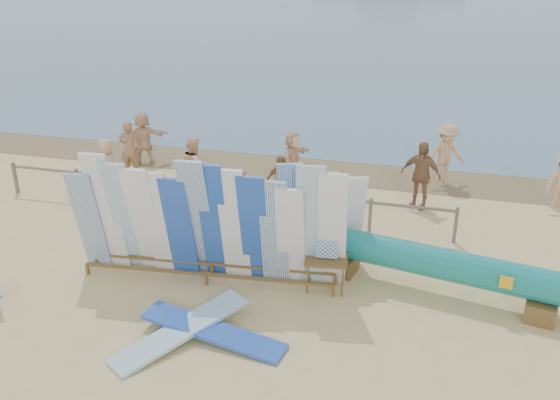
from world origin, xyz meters
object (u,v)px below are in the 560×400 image
(flat_board_b, at_px, (182,338))
(beachgoer_0, at_px, (108,166))
(beach_chair_left, at_px, (234,199))
(beachgoer_11, at_px, (143,138))
(main_surfboard_rack, at_px, (207,226))
(beachgoer_1, at_px, (130,149))
(beachgoer_2, at_px, (195,166))
(beachgoer_10, at_px, (421,175))
(beachgoer_4, at_px, (281,183))
(stroller, at_px, (304,192))
(beachgoer_9, at_px, (446,154))
(side_surfboard_rack, at_px, (312,221))
(beach_chair_right, at_px, (312,197))
(outrigger_canoe, at_px, (437,265))
(flat_board_d, at_px, (214,338))
(vendor_table, at_px, (326,273))
(beachgoer_5, at_px, (293,157))

(flat_board_b, xyz_separation_m, beachgoer_0, (-4.76, 5.87, 0.79))
(beach_chair_left, xyz_separation_m, beachgoer_11, (-3.98, 2.69, 0.58))
(beach_chair_left, bearing_deg, main_surfboard_rack, -91.42)
(beachgoer_1, bearing_deg, beachgoer_11, -92.23)
(beachgoer_2, height_order, beachgoer_10, beachgoer_10)
(flat_board_b, xyz_separation_m, beach_chair_left, (-0.97, 5.70, 0.27))
(beachgoer_4, bearing_deg, stroller, 47.65)
(flat_board_b, xyz_separation_m, beachgoer_9, (4.40, 8.99, 0.91))
(stroller, height_order, beachgoer_1, beachgoer_1)
(side_surfboard_rack, height_order, beach_chair_right, side_surfboard_rack)
(beachgoer_2, bearing_deg, beachgoer_1, 36.87)
(beachgoer_1, bearing_deg, outrigger_canoe, 144.06)
(beach_chair_left, relative_size, beachgoer_11, 0.55)
(beachgoer_2, height_order, beachgoer_4, beachgoer_2)
(beach_chair_right, bearing_deg, side_surfboard_rack, -116.24)
(flat_board_b, distance_m, beach_chair_left, 5.78)
(side_surfboard_rack, height_order, stroller, side_surfboard_rack)
(outrigger_canoe, relative_size, beachgoer_9, 3.94)
(outrigger_canoe, height_order, stroller, stroller)
(beachgoer_9, bearing_deg, flat_board_d, -147.81)
(beachgoer_2, relative_size, beachgoer_4, 1.08)
(side_surfboard_rack, bearing_deg, outrigger_canoe, -28.06)
(beach_chair_right, bearing_deg, flat_board_d, -132.12)
(vendor_table, distance_m, flat_board_b, 3.17)
(beachgoer_11, bearing_deg, beachgoer_2, 113.19)
(side_surfboard_rack, relative_size, beachgoer_10, 1.39)
(main_surfboard_rack, height_order, flat_board_d, main_surfboard_rack)
(beachgoer_0, xyz_separation_m, beachgoer_9, (9.15, 3.13, 0.12))
(main_surfboard_rack, height_order, beachgoer_2, main_surfboard_rack)
(flat_board_d, height_order, flat_board_b, flat_board_b)
(beachgoer_2, xyz_separation_m, beachgoer_9, (6.75, 2.62, 0.08))
(main_surfboard_rack, xyz_separation_m, flat_board_d, (0.81, -1.89, -1.26))
(flat_board_d, bearing_deg, beachgoer_9, -15.34)
(outrigger_canoe, distance_m, beachgoer_5, 6.76)
(beach_chair_right, height_order, beachgoer_11, beachgoer_11)
(beachgoer_0, distance_m, beachgoer_11, 2.53)
(beachgoer_5, height_order, beachgoer_11, beachgoer_11)
(vendor_table, relative_size, beachgoer_4, 0.73)
(outrigger_canoe, bearing_deg, flat_board_b, -136.59)
(flat_board_b, distance_m, beachgoer_10, 8.05)
(vendor_table, xyz_separation_m, beach_chair_left, (-3.13, 3.41, -0.10))
(beachgoer_5, bearing_deg, flat_board_d, -164.21)
(beachgoer_10, bearing_deg, flat_board_b, -102.11)
(flat_board_b, relative_size, stroller, 2.34)
(beach_chair_left, bearing_deg, vendor_table, -59.86)
(flat_board_d, relative_size, beachgoer_5, 1.72)
(flat_board_b, relative_size, beachgoer_5, 1.72)
(beachgoer_2, bearing_deg, stroller, -127.46)
(side_surfboard_rack, relative_size, stroller, 2.21)
(beachgoer_0, relative_size, beachgoer_4, 1.03)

